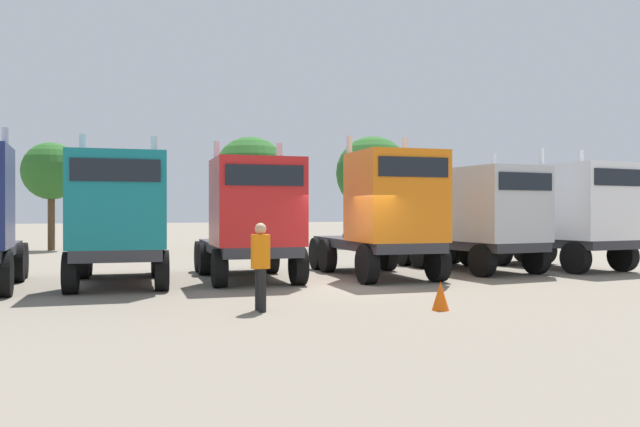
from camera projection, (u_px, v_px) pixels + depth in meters
The scene contains 11 objects.
ground at pixel (350, 287), 17.23m from camera, with size 200.00×200.00×0.00m, color gray.
semi_truck_teal at pixel (118, 219), 17.13m from camera, with size 2.95×6.22×4.18m.
semi_truck_red at pixel (252, 219), 18.44m from camera, with size 2.85×6.01×4.13m.
semi_truck_orange at pixel (387, 213), 19.30m from camera, with size 2.82×6.17×4.41m.
semi_truck_silver at pixel (488, 218), 21.29m from camera, with size 3.00×5.95×4.10m.
semi_truck_white at pixel (575, 216), 22.20m from camera, with size 3.06×6.18×4.28m.
visitor_in_hivis at pixel (261, 260), 13.06m from camera, with size 0.40×0.44×1.82m.
traffic_cone_near at pixel (440, 296), 13.17m from camera, with size 0.36×0.36×0.60m, color #F2590C.
oak_far_left at pixel (51, 172), 33.44m from camera, with size 3.02×3.02×5.69m.
oak_far_centre at pixel (251, 175), 34.43m from camera, with size 4.11×4.11×6.10m.
oak_far_right at pixel (373, 174), 37.68m from camera, with size 4.40×4.40×6.51m.
Camera 1 is at (-6.62, -15.92, 2.06)m, focal length 35.70 mm.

